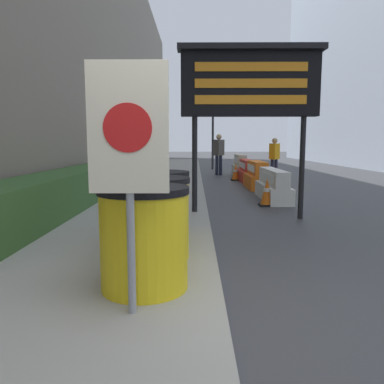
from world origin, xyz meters
The scene contains 18 objects.
ground_plane centered at (0.00, 0.00, 0.00)m, with size 120.00×120.00×0.00m, color #38383A.
building_left_facade centered at (-3.61, 9.80, 5.46)m, with size 0.40×50.40×10.92m.
hedge_strip centered at (-2.81, 4.74, 0.49)m, with size 0.90×7.32×0.73m.
barrel_drum_foreground centered at (-0.69, 0.65, 0.59)m, with size 0.80×0.80×0.91m.
barrel_drum_middle centered at (-0.70, 1.54, 0.59)m, with size 0.80×0.80×0.91m.
barrel_drum_back centered at (-0.72, 2.42, 0.59)m, with size 0.80×0.80×0.91m.
warning_sign centered at (-0.72, 0.14, 1.39)m, with size 0.58×0.08×1.85m.
message_board centered at (0.74, 4.39, 2.46)m, with size 2.61×0.36×3.13m.
jersey_barrier_white centered at (1.71, 6.75, 0.34)m, with size 0.55×2.18×0.77m.
jersey_barrier_orange_near centered at (1.71, 9.19, 0.37)m, with size 0.63×1.72×0.85m.
jersey_barrier_red_striped centered at (1.71, 11.50, 0.35)m, with size 0.58×2.00×0.79m.
jersey_barrier_cream centered at (1.71, 13.71, 0.41)m, with size 0.55×1.77×0.92m.
traffic_cone_near centered at (1.30, 11.74, 0.31)m, with size 0.35×0.35×0.63m.
traffic_cone_mid centered at (2.34, 14.04, 0.30)m, with size 0.35×0.35×0.62m.
traffic_cone_far centered at (1.38, 5.84, 0.31)m, with size 0.35×0.35×0.63m.
traffic_light_near_curb centered at (0.71, 17.72, 3.27)m, with size 0.28×0.45×4.55m.
pedestrian_worker centered at (0.81, 14.10, 1.07)m, with size 0.51×0.55×1.81m.
pedestrian_passerby centered at (2.90, 12.33, 0.95)m, with size 0.47×0.49×1.62m.
Camera 1 is at (-0.24, -2.55, 1.41)m, focal length 35.00 mm.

